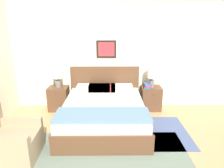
# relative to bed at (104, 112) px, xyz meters

# --- Properties ---
(wall_back) EXTENTS (7.29, 0.09, 2.60)m
(wall_back) POSITION_rel_bed_xyz_m (0.19, 1.09, 1.00)
(wall_back) COLOR beige
(wall_back) RESTS_ON ground_plane
(area_rug_main) EXTENTS (2.70, 1.83, 0.01)m
(area_rug_main) POSITION_rel_bed_xyz_m (0.10, -1.26, -0.29)
(area_rug_main) COLOR slate
(area_rug_main) RESTS_ON ground_plane
(area_rug_bedside) EXTENTS (0.93, 1.31, 0.01)m
(area_rug_bedside) POSITION_rel_bed_xyz_m (1.23, -0.33, -0.29)
(area_rug_bedside) COLOR #47567F
(area_rug_bedside) RESTS_ON ground_plane
(bed) EXTENTS (1.71, 2.08, 1.07)m
(bed) POSITION_rel_bed_xyz_m (0.00, 0.00, 0.00)
(bed) COLOR brown
(bed) RESTS_ON ground_plane
(armchair) EXTENTS (0.81, 0.74, 0.84)m
(armchair) POSITION_rel_bed_xyz_m (-1.47, -1.10, -0.02)
(armchair) COLOR #998466
(armchair) RESTS_ON ground_plane
(nightstand_near_window) EXTENTS (0.48, 0.44, 0.59)m
(nightstand_near_window) POSITION_rel_bed_xyz_m (-1.16, 0.80, -0.00)
(nightstand_near_window) COLOR brown
(nightstand_near_window) RESTS_ON ground_plane
(nightstand_by_door) EXTENTS (0.48, 0.44, 0.59)m
(nightstand_by_door) POSITION_rel_bed_xyz_m (1.16, 0.80, -0.00)
(nightstand_by_door) COLOR brown
(nightstand_by_door) RESTS_ON ground_plane
(table_lamp_near_window) EXTENTS (0.24, 0.24, 0.49)m
(table_lamp_near_window) POSITION_rel_bed_xyz_m (-1.14, 0.79, 0.61)
(table_lamp_near_window) COLOR slate
(table_lamp_near_window) RESTS_ON nightstand_near_window
(table_lamp_by_door) EXTENTS (0.24, 0.24, 0.49)m
(table_lamp_by_door) POSITION_rel_bed_xyz_m (1.16, 0.79, 0.61)
(table_lamp_by_door) COLOR slate
(table_lamp_by_door) RESTS_ON nightstand_by_door
(book_thick_bottom) EXTENTS (0.20, 0.28, 0.04)m
(book_thick_bottom) POSITION_rel_bed_xyz_m (1.05, 0.76, 0.31)
(book_thick_bottom) COLOR #335693
(book_thick_bottom) RESTS_ON nightstand_by_door
(book_hardcover_middle) EXTENTS (0.17, 0.24, 0.04)m
(book_hardcover_middle) POSITION_rel_bed_xyz_m (1.05, 0.76, 0.35)
(book_hardcover_middle) COLOR #B7332D
(book_hardcover_middle) RESTS_ON book_thick_bottom
(book_novel_upper) EXTENTS (0.17, 0.23, 0.03)m
(book_novel_upper) POSITION_rel_bed_xyz_m (1.05, 0.76, 0.38)
(book_novel_upper) COLOR #335693
(book_novel_upper) RESTS_ON book_hardcover_middle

